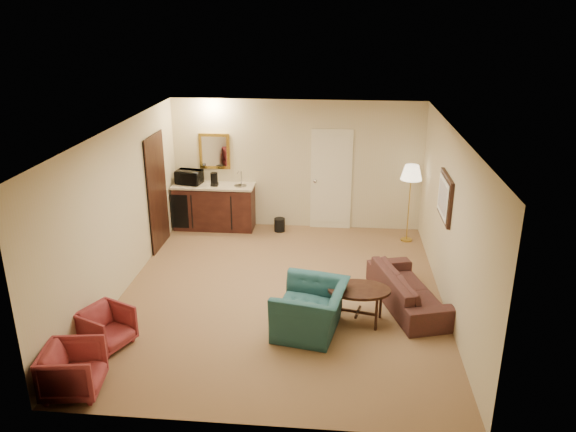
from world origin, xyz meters
name	(u,v)px	position (x,y,z in m)	size (l,w,h in m)	color
ground	(281,294)	(0.00, 0.00, 0.00)	(6.00, 6.00, 0.00)	olive
room_walls	(280,176)	(-0.10, 0.77, 1.72)	(5.02, 6.01, 2.61)	beige
wetbar_cabinet	(214,207)	(-1.65, 2.72, 0.46)	(1.64, 0.58, 0.92)	#3D1B13
sofa	(409,284)	(1.95, -0.17, 0.36)	(1.82, 0.53, 0.71)	black
teal_armchair	(311,302)	(0.52, -1.04, 0.46)	(1.05, 0.68, 0.92)	#225255
rose_chair_near	(106,326)	(-2.15, -1.66, 0.30)	(0.58, 0.54, 0.60)	#993432
rose_chair_far	(73,368)	(-2.15, -2.63, 0.33)	(0.64, 0.60, 0.66)	#993432
coffee_table	(358,304)	(1.19, -0.70, 0.26)	(0.90, 0.61, 0.52)	#321C10
floor_lamp	(409,203)	(2.20, 2.40, 0.76)	(0.40, 0.40, 1.52)	gold
waste_bin	(280,225)	(-0.31, 2.65, 0.14)	(0.22, 0.22, 0.27)	black
microwave	(189,176)	(-2.15, 2.76, 1.09)	(0.50, 0.28, 0.34)	black
coffee_maker	(214,179)	(-1.61, 2.66, 1.05)	(0.14, 0.14, 0.27)	black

